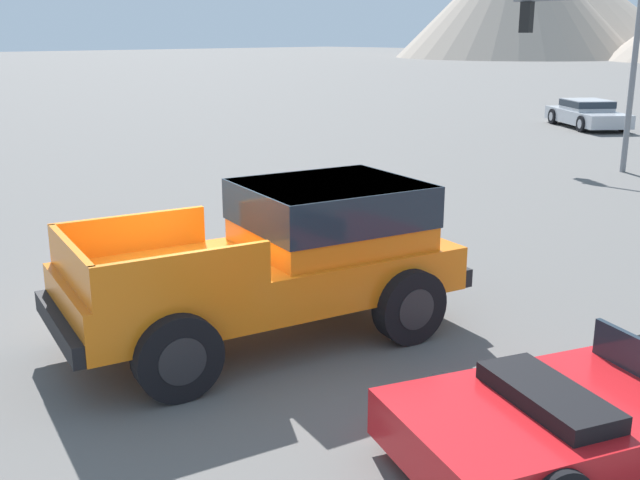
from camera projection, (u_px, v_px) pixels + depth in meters
name	position (u px, v px, depth m)	size (l,w,h in m)	color
ground_plane	(227.00, 340.00, 9.56)	(320.00, 320.00, 0.00)	#5B5956
orange_pickup_truck	(290.00, 250.00, 9.55)	(3.29, 5.50, 1.93)	orange
red_convertible_car	(607.00, 412.00, 6.93)	(3.16, 4.48, 0.99)	red
parked_car_silver	(587.00, 113.00, 31.06)	(4.66, 4.18, 1.15)	#B7BABF
traffic_light_main	(581.00, 43.00, 21.41)	(3.97, 0.38, 5.01)	slate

